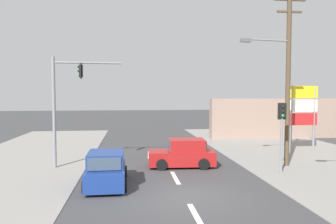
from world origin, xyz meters
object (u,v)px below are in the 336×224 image
object	(u,v)px
shopping_plaza_sign	(303,109)
hatchback_oncoming_mid	(183,154)
traffic_signal_mast	(64,97)
utility_pole_midground_right	(286,73)
pedestal_signal_right_kerb	(282,125)
hatchback_kerbside_parked	(106,170)

from	to	relation	value
shopping_plaza_sign	hatchback_oncoming_mid	size ratio (longest dim) A/B	1.24
traffic_signal_mast	utility_pole_midground_right	bearing A→B (deg)	-5.13
shopping_plaza_sign	hatchback_oncoming_mid	distance (m)	10.22
traffic_signal_mast	shopping_plaza_sign	world-z (taller)	traffic_signal_mast
traffic_signal_mast	pedestal_signal_right_kerb	bearing A→B (deg)	-12.98
hatchback_oncoming_mid	hatchback_kerbside_parked	bearing A→B (deg)	-139.72
traffic_signal_mast	hatchback_oncoming_mid	distance (m)	7.15
hatchback_oncoming_mid	hatchback_kerbside_parked	size ratio (longest dim) A/B	1.02
pedestal_signal_right_kerb	shopping_plaza_sign	bearing A→B (deg)	53.42
hatchback_oncoming_mid	utility_pole_midground_right	bearing A→B (deg)	-4.86
hatchback_kerbside_parked	utility_pole_midground_right	bearing A→B (deg)	16.55
utility_pole_midground_right	pedestal_signal_right_kerb	distance (m)	3.24
hatchback_kerbside_parked	shopping_plaza_sign	bearing A→B (deg)	29.16
traffic_signal_mast	shopping_plaza_sign	distance (m)	15.92
shopping_plaza_sign	hatchback_oncoming_mid	bearing A→B (deg)	-156.56
hatchback_oncoming_mid	hatchback_kerbside_parked	distance (m)	5.14
pedestal_signal_right_kerb	shopping_plaza_sign	distance (m)	7.40
pedestal_signal_right_kerb	hatchback_oncoming_mid	xyz separation A→B (m)	(-4.74, 1.97, -1.71)
shopping_plaza_sign	hatchback_kerbside_parked	distance (m)	15.12
traffic_signal_mast	shopping_plaza_sign	bearing A→B (deg)	12.20
hatchback_oncoming_mid	pedestal_signal_right_kerb	bearing A→B (deg)	-22.55
utility_pole_midground_right	shopping_plaza_sign	distance (m)	6.05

